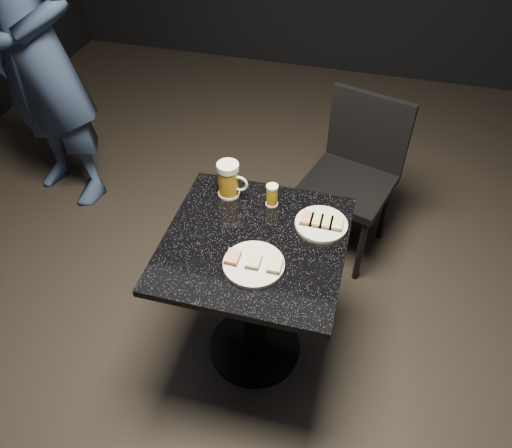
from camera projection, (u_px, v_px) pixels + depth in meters
The scene contains 10 objects.
floor at pixel (255, 347), 2.44m from camera, with size 6.00×6.00×0.00m, color black.
plate_large at pixel (254, 264), 1.82m from camera, with size 0.23×0.23×0.01m, color silver.
plate_small at pixel (321, 224), 1.98m from camera, with size 0.21×0.21×0.01m, color silver.
patron at pixel (34, 48), 2.67m from camera, with size 0.70×0.46×1.92m, color navy.
table at pixel (255, 281), 2.09m from camera, with size 0.70×0.70×0.75m.
beer_mug at pixel (229, 180), 2.07m from camera, with size 0.13×0.09×0.16m.
beer_tumbler at pixel (272, 195), 2.04m from camera, with size 0.05×0.05×0.10m.
chair at pixel (355, 170), 2.65m from camera, with size 0.54×0.54×0.89m.
canapes_on_plate_large at pixel (254, 261), 1.81m from camera, with size 0.21×0.07×0.02m.
canapes_on_plate_small at pixel (322, 221), 1.97m from camera, with size 0.17×0.07×0.02m.
Camera 1 is at (0.35, -1.30, 2.13)m, focal length 35.00 mm.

